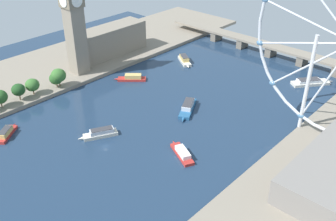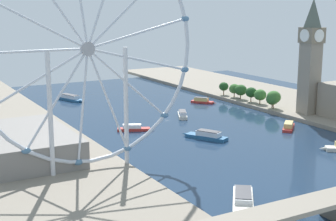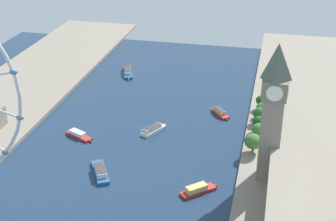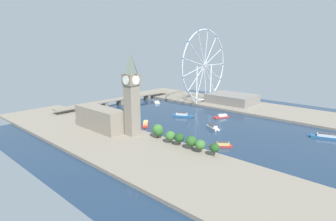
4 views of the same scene
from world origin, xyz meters
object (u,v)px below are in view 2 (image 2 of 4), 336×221
object	(u,v)px
clock_tower	(311,55)
tour_boat_6	(243,199)
riverside_hall	(18,145)
tour_boat_5	(202,101)
tour_boat_3	(289,126)
tour_boat_7	(134,128)
tour_boat_4	(182,114)
tour_boat_2	(207,136)
ferris_wheel	(88,50)
tour_boat_0	(70,98)

from	to	relation	value
clock_tower	tour_boat_6	xyz separation A→B (m)	(151.70, 115.16, -46.94)
riverside_hall	tour_boat_5	distance (m)	207.23
tour_boat_3	tour_boat_7	distance (m)	109.99
tour_boat_4	tour_boat_7	distance (m)	55.72
tour_boat_2	clock_tower	bearing A→B (deg)	-110.02
ferris_wheel	riverside_hall	world-z (taller)	ferris_wheel
tour_boat_0	tour_boat_5	xyz separation A→B (m)	(-99.05, 70.01, -0.17)
tour_boat_6	tour_boat_2	bearing A→B (deg)	-167.86
clock_tower	tour_boat_3	xyz separation A→B (m)	(39.99, 22.56, -46.82)
tour_boat_0	tour_boat_5	size ratio (longest dim) A/B	1.68
tour_boat_4	tour_boat_5	distance (m)	60.50
riverside_hall	tour_boat_4	bearing A→B (deg)	-158.71
tour_boat_2	tour_boat_5	world-z (taller)	tour_boat_2
ferris_wheel	tour_boat_0	bearing A→B (deg)	-105.56
ferris_wheel	tour_boat_4	distance (m)	157.46
ferris_wheel	tour_boat_3	xyz separation A→B (m)	(-156.77, -22.81, -62.55)
clock_tower	tour_boat_4	bearing A→B (deg)	-28.92
riverside_hall	tour_boat_4	size ratio (longest dim) A/B	3.09
ferris_wheel	tour_boat_7	distance (m)	112.73
ferris_wheel	tour_boat_2	distance (m)	114.33
riverside_hall	tour_boat_0	size ratio (longest dim) A/B	2.19
riverside_hall	tour_boat_6	xyz separation A→B (m)	(-73.46, 108.41, -8.30)
ferris_wheel	tour_boat_7	size ratio (longest dim) A/B	4.75
tour_boat_5	tour_boat_7	world-z (taller)	tour_boat_5
tour_boat_5	tour_boat_6	world-z (taller)	tour_boat_5
tour_boat_5	tour_boat_7	size ratio (longest dim) A/B	0.81
tour_boat_3	tour_boat_4	world-z (taller)	tour_boat_4
clock_tower	riverside_hall	xyz separation A→B (m)	(225.16, 6.75, -38.64)
tour_boat_3	riverside_hall	bearing A→B (deg)	132.56
tour_boat_2	riverside_hall	bearing A→B (deg)	56.74
clock_tower	tour_boat_2	xyz separation A→B (m)	(105.48, 16.19, -46.61)
tour_boat_0	tour_boat_4	xyz separation A→B (m)	(-54.16, 110.58, -0.02)
tour_boat_0	tour_boat_7	distance (m)	130.65
clock_tower	ferris_wheel	xyz separation A→B (m)	(196.76, 45.37, 15.74)
tour_boat_5	tour_boat_3	bearing A→B (deg)	-37.07
clock_tower	tour_boat_7	bearing A→B (deg)	-11.25
tour_boat_2	tour_boat_4	size ratio (longest dim) A/B	1.27
ferris_wheel	tour_boat_7	world-z (taller)	ferris_wheel
tour_boat_4	tour_boat_3	bearing A→B (deg)	-119.63
tour_boat_2	tour_boat_3	distance (m)	65.80
clock_tower	tour_boat_4	world-z (taller)	clock_tower
clock_tower	tour_boat_5	size ratio (longest dim) A/B	4.24
ferris_wheel	tour_boat_5	distance (m)	214.37
tour_boat_3	tour_boat_6	distance (m)	145.10
tour_boat_4	tour_boat_0	bearing A→B (deg)	53.19
clock_tower	riverside_hall	size ratio (longest dim) A/B	1.16
tour_boat_4	tour_boat_6	distance (m)	175.44
tour_boat_4	tour_boat_5	xyz separation A→B (m)	(-44.89, -40.57, -0.15)
tour_boat_4	tour_boat_6	size ratio (longest dim) A/B	0.78
tour_boat_5	tour_boat_2	bearing A→B (deg)	-69.34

